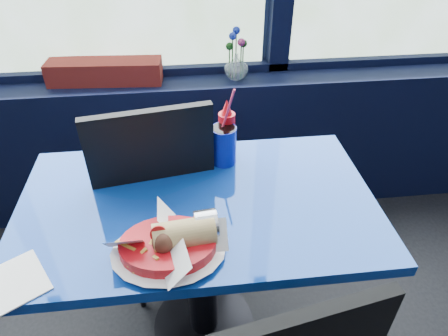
# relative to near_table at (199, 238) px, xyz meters

# --- Properties ---
(window_sill) EXTENTS (5.00, 0.26, 0.80)m
(window_sill) POSITION_rel_near_table_xyz_m (-0.30, 0.87, -0.17)
(window_sill) COLOR black
(window_sill) RESTS_ON ground
(near_table) EXTENTS (1.20, 0.70, 0.75)m
(near_table) POSITION_rel_near_table_xyz_m (0.00, 0.00, 0.00)
(near_table) COLOR black
(near_table) RESTS_ON ground
(chair_near_back) EXTENTS (0.53, 0.53, 1.02)m
(chair_near_back) POSITION_rel_near_table_xyz_m (-0.13, 0.28, 0.02)
(chair_near_back) COLOR black
(chair_near_back) RESTS_ON ground
(planter_box) EXTENTS (0.56, 0.18, 0.11)m
(planter_box) POSITION_rel_near_table_xyz_m (-0.39, 0.88, 0.29)
(planter_box) COLOR maroon
(planter_box) RESTS_ON window_sill
(flower_vase) EXTENTS (0.13, 0.13, 0.25)m
(flower_vase) POSITION_rel_near_table_xyz_m (0.25, 0.85, 0.31)
(flower_vase) COLOR silver
(flower_vase) RESTS_ON window_sill
(food_basket) EXTENTS (0.35, 0.35, 0.11)m
(food_basket) POSITION_rel_near_table_xyz_m (-0.09, -0.22, 0.22)
(food_basket) COLOR red
(food_basket) RESTS_ON near_table
(ketchup_bottle) EXTENTS (0.06, 0.06, 0.24)m
(ketchup_bottle) POSITION_rel_near_table_xyz_m (0.13, 0.26, 0.29)
(ketchup_bottle) COLOR red
(ketchup_bottle) RESTS_ON near_table
(soda_cup) EXTENTS (0.09, 0.09, 0.31)m
(soda_cup) POSITION_rel_near_table_xyz_m (0.11, 0.22, 0.26)
(soda_cup) COLOR #0D1A98
(soda_cup) RESTS_ON near_table
(napkin) EXTENTS (0.24, 0.24, 0.00)m
(napkin) POSITION_rel_near_table_xyz_m (-0.52, -0.28, 0.18)
(napkin) COLOR white
(napkin) RESTS_ON near_table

